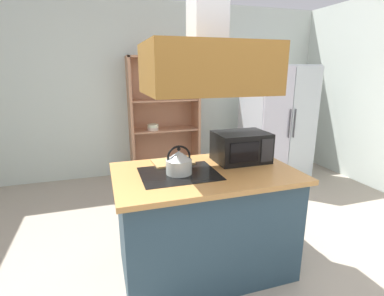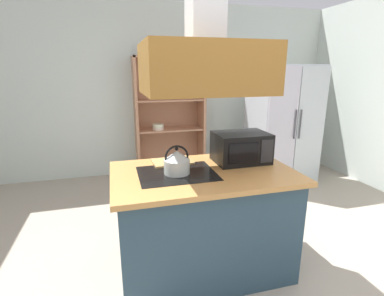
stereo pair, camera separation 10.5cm
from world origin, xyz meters
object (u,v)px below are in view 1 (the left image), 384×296
at_px(refrigerator, 276,125).
at_px(dish_cabinet, 164,124).
at_px(kettle, 179,162).
at_px(cutting_board, 173,162).
at_px(microwave, 241,147).

bearing_deg(refrigerator, dish_cabinet, 152.73).
relative_size(dish_cabinet, kettle, 8.32).
relative_size(refrigerator, kettle, 7.74).
xyz_separation_m(dish_cabinet, cutting_board, (-0.40, -2.19, 0.08)).
height_order(refrigerator, microwave, refrigerator).
xyz_separation_m(cutting_board, microwave, (0.59, -0.13, 0.12)).
bearing_deg(refrigerator, kettle, -139.81).
height_order(kettle, microwave, microwave).
xyz_separation_m(refrigerator, microwave, (-1.36, -1.52, 0.15)).
bearing_deg(microwave, refrigerator, 48.01).
bearing_deg(dish_cabinet, refrigerator, -27.27).
distance_m(dish_cabinet, kettle, 2.51).
relative_size(dish_cabinet, cutting_board, 5.54).
xyz_separation_m(dish_cabinet, kettle, (-0.42, -2.47, 0.16)).
relative_size(refrigerator, dish_cabinet, 0.93).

